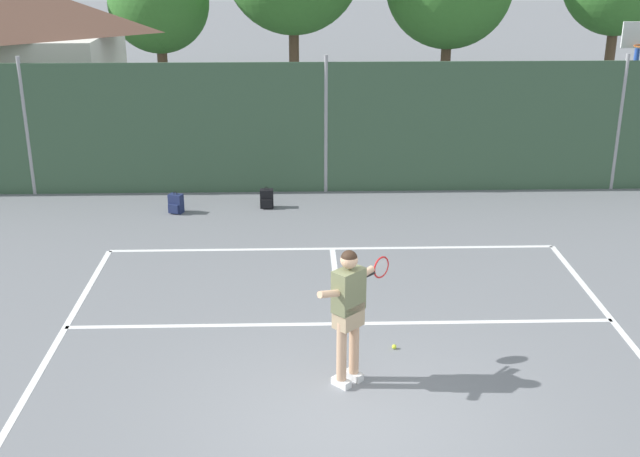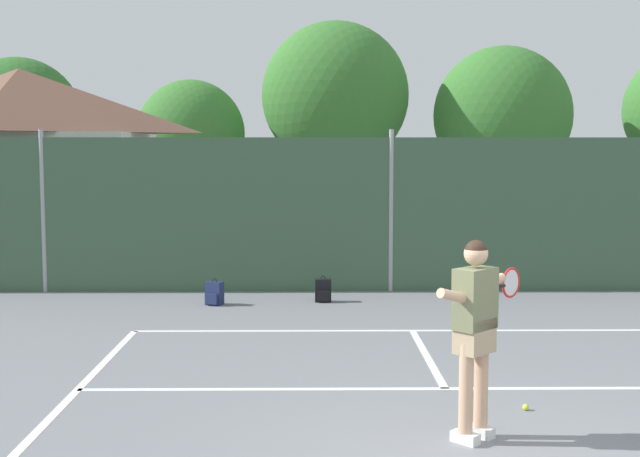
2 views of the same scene
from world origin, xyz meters
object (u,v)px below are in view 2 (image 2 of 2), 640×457
object	(u,v)px
tennis_player	(475,321)
backpack_black	(323,291)
backpack_navy	(214,294)
tennis_ball	(526,407)

from	to	relation	value
tennis_player	backpack_black	world-z (taller)	tennis_player
backpack_navy	backpack_black	size ratio (longest dim) A/B	1.00
tennis_player	backpack_black	bearing A→B (deg)	100.34
tennis_player	backpack_navy	size ratio (longest dim) A/B	4.01
tennis_ball	backpack_navy	xyz separation A→B (m)	(-3.87, 5.92, 0.16)
tennis_ball	backpack_navy	bearing A→B (deg)	123.19
backpack_black	tennis_ball	bearing A→B (deg)	-72.16
tennis_ball	backpack_black	world-z (taller)	backpack_black
backpack_navy	backpack_black	distance (m)	1.90
backpack_black	backpack_navy	bearing A→B (deg)	-171.70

